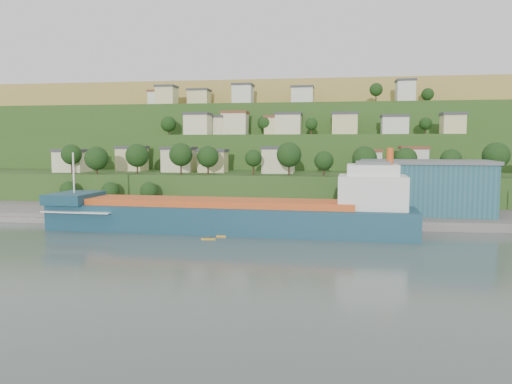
% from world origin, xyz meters
% --- Properties ---
extents(ground, '(500.00, 500.00, 0.00)m').
position_xyz_m(ground, '(0.00, 0.00, 0.00)').
color(ground, '#45544F').
rests_on(ground, ground).
extents(quay, '(220.00, 26.00, 4.00)m').
position_xyz_m(quay, '(20.00, 28.00, 0.00)').
color(quay, slate).
rests_on(quay, ground).
extents(pebble_beach, '(40.00, 18.00, 2.40)m').
position_xyz_m(pebble_beach, '(-55.00, 22.00, 0.00)').
color(pebble_beach, slate).
rests_on(pebble_beach, ground).
extents(hillside, '(360.00, 211.18, 96.00)m').
position_xyz_m(hillside, '(-0.03, 168.73, 0.07)').
color(hillside, '#284719').
rests_on(hillside, ground).
extents(cargo_ship_near, '(78.89, 15.74, 20.16)m').
position_xyz_m(cargo_ship_near, '(-6.34, 8.35, 3.22)').
color(cargo_ship_near, '#143F4E').
rests_on(cargo_ship_near, ground).
extents(warehouse, '(32.62, 21.78, 12.80)m').
position_xyz_m(warehouse, '(35.65, 31.00, 8.43)').
color(warehouse, '#1D4F58').
rests_on(warehouse, quay).
extents(caravan, '(5.88, 4.14, 2.53)m').
position_xyz_m(caravan, '(-53.96, 22.56, 2.47)').
color(caravan, white).
rests_on(caravan, pebble_beach).
extents(dinghy, '(4.45, 2.30, 0.85)m').
position_xyz_m(dinghy, '(-41.36, 19.27, 1.62)').
color(dinghy, silver).
rests_on(dinghy, pebble_beach).
extents(kayak_orange, '(3.67, 0.95, 0.91)m').
position_xyz_m(kayak_orange, '(-7.98, 2.45, 0.27)').
color(kayak_orange, orange).
rests_on(kayak_orange, ground).
extents(kayak_yellow, '(2.87, 0.94, 0.71)m').
position_xyz_m(kayak_yellow, '(-10.67, -0.90, 0.21)').
color(kayak_yellow, gold).
rests_on(kayak_yellow, ground).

